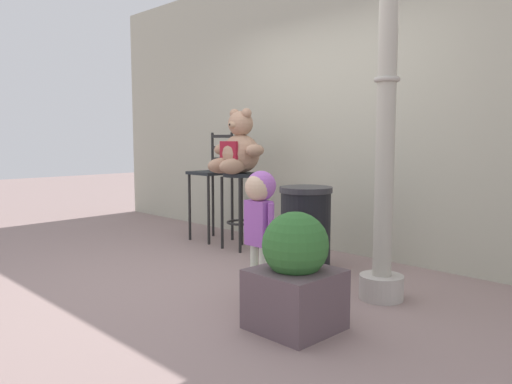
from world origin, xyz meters
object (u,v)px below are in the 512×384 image
bar_stool_with_teddy (241,195)px  planter_with_shrub (295,275)px  child_walking (260,206)px  teddy_bear (238,149)px  lamppost (385,152)px  trash_bin (306,228)px  bar_chair_empty (213,179)px

bar_stool_with_teddy → planter_with_shrub: bar_stool_with_teddy is taller
bar_stool_with_teddy → child_walking: bearing=-37.7°
teddy_bear → lamppost: size_ratio=0.24×
teddy_bear → trash_bin: size_ratio=0.90×
child_walking → bar_chair_empty: (-1.90, 1.11, 0.03)m
lamppost → trash_bin: bearing=164.7°
bar_stool_with_teddy → child_walking: size_ratio=0.86×
child_walking → bar_stool_with_teddy: bearing=42.5°
bar_stool_with_teddy → child_walking: child_walking is taller
bar_stool_with_teddy → planter_with_shrub: size_ratio=1.11×
trash_bin → bar_chair_empty: size_ratio=0.60×
trash_bin → planter_with_shrub: bearing=-52.4°
trash_bin → child_walking: bearing=-72.0°
lamppost → teddy_bear: bearing=169.2°
child_walking → planter_with_shrub: (0.62, -0.30, -0.35)m
teddy_bear → trash_bin: teddy_bear is taller
planter_with_shrub → trash_bin: bearing=127.6°
bar_chair_empty → lamppost: bearing=-11.1°
bar_stool_with_teddy → lamppost: size_ratio=0.30×
child_walking → lamppost: (0.68, 0.60, 0.40)m
teddy_bear → trash_bin: 1.25m
trash_bin → planter_with_shrub: size_ratio=1.02×
planter_with_shrub → lamppost: bearing=86.1°
trash_bin → lamppost: size_ratio=0.27×
teddy_bear → trash_bin: bearing=-6.4°
bar_stool_with_teddy → teddy_bear: teddy_bear is taller
trash_bin → bar_stool_with_teddy: bearing=171.8°
child_walking → lamppost: bearing=-58.0°
teddy_bear → planter_with_shrub: teddy_bear is taller
trash_bin → lamppost: 1.22m
trash_bin → bar_chair_empty: (-1.62, 0.24, 0.34)m
bar_stool_with_teddy → lamppost: bearing=-11.7°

